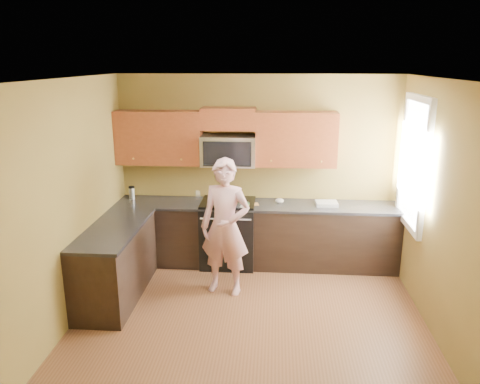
# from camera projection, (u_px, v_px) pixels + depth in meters

# --- Properties ---
(floor) EXTENTS (4.00, 4.00, 0.00)m
(floor) POSITION_uv_depth(u_px,v_px,m) (249.00, 327.00, 5.20)
(floor) COLOR brown
(floor) RESTS_ON ground
(ceiling) EXTENTS (4.00, 4.00, 0.00)m
(ceiling) POSITION_uv_depth(u_px,v_px,m) (250.00, 80.00, 4.46)
(ceiling) COLOR white
(ceiling) RESTS_ON ground
(wall_back) EXTENTS (4.00, 0.00, 4.00)m
(wall_back) POSITION_uv_depth(u_px,v_px,m) (257.00, 169.00, 6.75)
(wall_back) COLOR brown
(wall_back) RESTS_ON ground
(wall_front) EXTENTS (4.00, 0.00, 4.00)m
(wall_front) POSITION_uv_depth(u_px,v_px,m) (232.00, 313.00, 2.92)
(wall_front) COLOR brown
(wall_front) RESTS_ON ground
(wall_left) EXTENTS (0.00, 4.00, 4.00)m
(wall_left) POSITION_uv_depth(u_px,v_px,m) (64.00, 208.00, 4.98)
(wall_left) COLOR brown
(wall_left) RESTS_ON ground
(wall_right) EXTENTS (0.00, 4.00, 4.00)m
(wall_right) POSITION_uv_depth(u_px,v_px,m) (447.00, 217.00, 4.69)
(wall_right) COLOR brown
(wall_right) RESTS_ON ground
(cabinet_back_run) EXTENTS (4.00, 0.60, 0.88)m
(cabinet_back_run) POSITION_uv_depth(u_px,v_px,m) (256.00, 235.00, 6.71)
(cabinet_back_run) COLOR black
(cabinet_back_run) RESTS_ON floor
(cabinet_left_run) EXTENTS (0.60, 1.60, 0.88)m
(cabinet_left_run) POSITION_uv_depth(u_px,v_px,m) (116.00, 263.00, 5.78)
(cabinet_left_run) COLOR black
(cabinet_left_run) RESTS_ON floor
(countertop_back) EXTENTS (4.00, 0.62, 0.04)m
(countertop_back) POSITION_uv_depth(u_px,v_px,m) (256.00, 205.00, 6.58)
(countertop_back) COLOR black
(countertop_back) RESTS_ON cabinet_back_run
(countertop_left) EXTENTS (0.62, 1.60, 0.04)m
(countertop_left) POSITION_uv_depth(u_px,v_px,m) (114.00, 229.00, 5.66)
(countertop_left) COLOR black
(countertop_left) RESTS_ON cabinet_left_run
(stove) EXTENTS (0.76, 0.65, 0.95)m
(stove) POSITION_uv_depth(u_px,v_px,m) (228.00, 233.00, 6.71)
(stove) COLOR black
(stove) RESTS_ON floor
(microwave) EXTENTS (0.76, 0.40, 0.42)m
(microwave) POSITION_uv_depth(u_px,v_px,m) (229.00, 165.00, 6.56)
(microwave) COLOR silver
(microwave) RESTS_ON wall_back
(upper_cab_left) EXTENTS (1.22, 0.33, 0.75)m
(upper_cab_left) POSITION_uv_depth(u_px,v_px,m) (160.00, 163.00, 6.67)
(upper_cab_left) COLOR brown
(upper_cab_left) RESTS_ON wall_back
(upper_cab_right) EXTENTS (1.12, 0.33, 0.75)m
(upper_cab_right) POSITION_uv_depth(u_px,v_px,m) (295.00, 166.00, 6.53)
(upper_cab_right) COLOR brown
(upper_cab_right) RESTS_ON wall_back
(upper_cab_over_mw) EXTENTS (0.76, 0.33, 0.30)m
(upper_cab_over_mw) POSITION_uv_depth(u_px,v_px,m) (229.00, 119.00, 6.42)
(upper_cab_over_mw) COLOR brown
(upper_cab_over_mw) RESTS_ON wall_back
(window) EXTENTS (0.06, 1.06, 1.66)m
(window) POSITION_uv_depth(u_px,v_px,m) (414.00, 163.00, 5.76)
(window) COLOR white
(window) RESTS_ON wall_right
(woman) EXTENTS (0.71, 0.55, 1.74)m
(woman) POSITION_uv_depth(u_px,v_px,m) (225.00, 227.00, 5.79)
(woman) COLOR #D46A7C
(woman) RESTS_ON floor
(frying_pan) EXTENTS (0.36, 0.55, 0.07)m
(frying_pan) POSITION_uv_depth(u_px,v_px,m) (234.00, 205.00, 6.43)
(frying_pan) COLOR black
(frying_pan) RESTS_ON stove
(butter_tub) EXTENTS (0.15, 0.15, 0.08)m
(butter_tub) POSITION_uv_depth(u_px,v_px,m) (245.00, 207.00, 6.42)
(butter_tub) COLOR gold
(butter_tub) RESTS_ON countertop_back
(toast_slice) EXTENTS (0.13, 0.13, 0.01)m
(toast_slice) POSITION_uv_depth(u_px,v_px,m) (254.00, 204.00, 6.52)
(toast_slice) COLOR #B27F47
(toast_slice) RESTS_ON countertop_back
(napkin_a) EXTENTS (0.14, 0.15, 0.06)m
(napkin_a) POSITION_uv_depth(u_px,v_px,m) (243.00, 207.00, 6.35)
(napkin_a) COLOR silver
(napkin_a) RESTS_ON countertop_back
(napkin_b) EXTENTS (0.14, 0.15, 0.07)m
(napkin_b) POSITION_uv_depth(u_px,v_px,m) (280.00, 201.00, 6.60)
(napkin_b) COLOR silver
(napkin_b) RESTS_ON countertop_back
(dish_towel) EXTENTS (0.31, 0.25, 0.05)m
(dish_towel) POSITION_uv_depth(u_px,v_px,m) (327.00, 203.00, 6.50)
(dish_towel) COLOR silver
(dish_towel) RESTS_ON countertop_back
(travel_mug) EXTENTS (0.10, 0.10, 0.19)m
(travel_mug) POSITION_uv_depth(u_px,v_px,m) (132.00, 199.00, 6.81)
(travel_mug) COLOR silver
(travel_mug) RESTS_ON countertop_back
(glass_c) EXTENTS (0.09, 0.09, 0.12)m
(glass_c) POSITION_uv_depth(u_px,v_px,m) (198.00, 195.00, 6.78)
(glass_c) COLOR silver
(glass_c) RESTS_ON countertop_back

